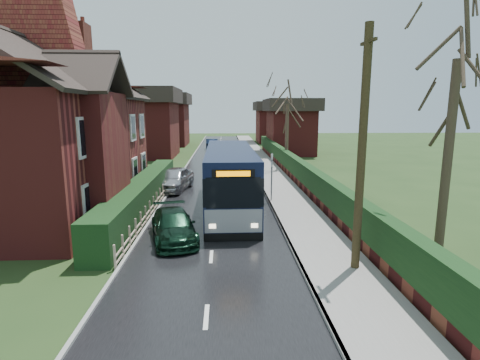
{
  "coord_description": "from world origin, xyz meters",
  "views": [
    {
      "loc": [
        0.48,
        -14.84,
        5.27
      ],
      "look_at": [
        1.29,
        3.53,
        1.8
      ],
      "focal_mm": 28.0,
      "sensor_mm": 36.0,
      "label": 1
    }
  ],
  "objects_px": {
    "car_silver": "(174,179)",
    "telegraph_pole": "(362,152)",
    "brick_house": "(43,127)",
    "car_green": "(173,226)",
    "bus_stop_sign": "(272,170)",
    "bus": "(230,179)"
  },
  "relations": [
    {
      "from": "car_silver",
      "to": "telegraph_pole",
      "type": "relative_size",
      "value": 0.57
    },
    {
      "from": "car_silver",
      "to": "telegraph_pole",
      "type": "bearing_deg",
      "value": -48.84
    },
    {
      "from": "brick_house",
      "to": "car_green",
      "type": "xyz_separation_m",
      "value": [
        7.13,
        -4.82,
        -3.78
      ]
    },
    {
      "from": "telegraph_pole",
      "to": "bus_stop_sign",
      "type": "bearing_deg",
      "value": 96.49
    },
    {
      "from": "car_silver",
      "to": "car_green",
      "type": "distance_m",
      "value": 9.74
    },
    {
      "from": "brick_house",
      "to": "car_green",
      "type": "bearing_deg",
      "value": -34.04
    },
    {
      "from": "car_green",
      "to": "bus",
      "type": "bearing_deg",
      "value": 50.86
    },
    {
      "from": "telegraph_pole",
      "to": "brick_house",
      "type": "bearing_deg",
      "value": 145.74
    },
    {
      "from": "brick_house",
      "to": "telegraph_pole",
      "type": "distance_m",
      "value": 15.81
    },
    {
      "from": "brick_house",
      "to": "bus",
      "type": "relative_size",
      "value": 1.36
    },
    {
      "from": "bus",
      "to": "car_silver",
      "type": "xyz_separation_m",
      "value": [
        -3.6,
        4.77,
        -0.84
      ]
    },
    {
      "from": "car_green",
      "to": "telegraph_pole",
      "type": "bearing_deg",
      "value": -40.55
    },
    {
      "from": "car_green",
      "to": "bus_stop_sign",
      "type": "bearing_deg",
      "value": 38.52
    },
    {
      "from": "bus_stop_sign",
      "to": "telegraph_pole",
      "type": "distance_m",
      "value": 9.74
    },
    {
      "from": "car_silver",
      "to": "brick_house",
      "type": "bearing_deg",
      "value": -129.92
    },
    {
      "from": "bus_stop_sign",
      "to": "telegraph_pole",
      "type": "height_order",
      "value": "telegraph_pole"
    },
    {
      "from": "brick_house",
      "to": "car_green",
      "type": "distance_m",
      "value": 9.4
    },
    {
      "from": "car_green",
      "to": "telegraph_pole",
      "type": "distance_m",
      "value": 7.96
    },
    {
      "from": "car_green",
      "to": "telegraph_pole",
      "type": "height_order",
      "value": "telegraph_pole"
    },
    {
      "from": "brick_house",
      "to": "bus",
      "type": "distance_m",
      "value": 9.93
    },
    {
      "from": "bus_stop_sign",
      "to": "bus",
      "type": "bearing_deg",
      "value": -139.01
    },
    {
      "from": "car_silver",
      "to": "telegraph_pole",
      "type": "height_order",
      "value": "telegraph_pole"
    }
  ]
}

